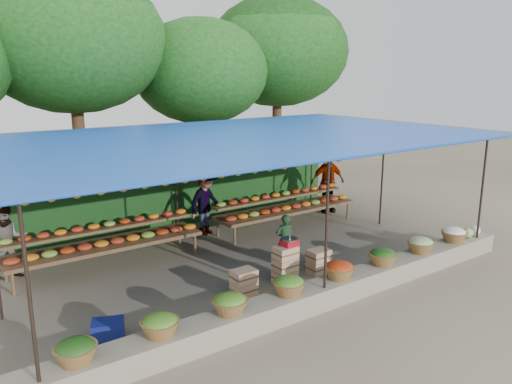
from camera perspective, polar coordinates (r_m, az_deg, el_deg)
ground at (r=11.39m, az=-2.30°, el=-7.79°), size 60.00×60.00×0.00m
stone_curb at (r=9.31m, az=7.15°, el=-11.61°), size 10.60×0.55×0.40m
stall_canopy at (r=10.77m, az=-2.64°, el=5.69°), size 10.80×6.60×2.82m
produce_baskets at (r=9.10m, az=6.75°, el=-9.70°), size 8.98×0.58×0.34m
netting_backdrop at (r=13.68m, az=-9.57°, el=1.13°), size 10.60×0.06×2.50m
tree_row at (r=16.27m, az=-13.11°, el=15.16°), size 16.51×5.50×7.12m
fruit_table_left at (r=11.34m, az=-16.82°, el=-5.23°), size 4.21×0.95×0.93m
fruit_table_right at (r=13.65m, az=3.41°, el=-1.51°), size 4.21×0.95×0.93m
crate_counter at (r=10.12m, az=3.22°, el=-8.71°), size 2.36×0.35×0.77m
weighing_scale at (r=10.01m, az=3.86°, el=-5.68°), size 0.32×0.32×0.34m
vendor_seated at (r=10.96m, az=3.30°, el=-5.48°), size 0.48×0.38×1.15m
customer_left at (r=11.33m, az=-26.42°, el=-5.15°), size 0.78×0.61×1.58m
customer_mid at (r=13.00m, az=-5.74°, el=-1.15°), size 1.26×0.96×1.73m
customer_right at (r=15.17m, az=8.19°, el=1.15°), size 1.17×0.73×1.86m
blue_crate_front at (r=8.57m, az=-16.55°, el=-14.83°), size 0.60×0.52×0.30m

